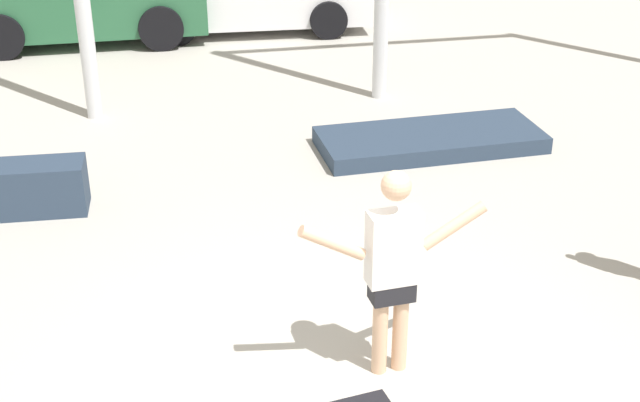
# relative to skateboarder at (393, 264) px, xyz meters

# --- Properties ---
(ground_plane) EXTENTS (36.00, 36.00, 0.00)m
(ground_plane) POSITION_rel_skateboarder_xyz_m (-0.40, -0.19, -0.94)
(ground_plane) COLOR #B2ADA3
(skateboarder) EXTENTS (1.42, 0.22, 1.67)m
(skateboarder) POSITION_rel_skateboarder_xyz_m (0.00, 0.00, 0.00)
(skateboarder) COLOR #DBAD89
(skateboarder) RESTS_ON ground_plane
(manual_pad) EXTENTS (2.71, 1.17, 0.20)m
(manual_pad) POSITION_rel_skateboarder_xyz_m (1.65, 4.08, -0.84)
(manual_pad) COLOR #28384C
(manual_pad) RESTS_ON ground_plane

